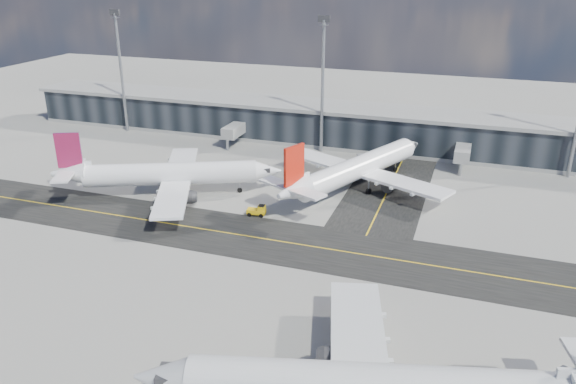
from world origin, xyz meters
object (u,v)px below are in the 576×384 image
Objects in this scene: baggage_tug at (258,210)px; service_van at (364,158)px; airliner_redtail at (357,168)px; airliner_af at (168,174)px.

baggage_tug reaches higher than service_van.
service_van is at bearing 155.39° from baggage_tug.
airliner_redtail is 16.13m from service_van.
airliner_af is 41.69m from service_van.
airliner_redtail is at bearing -105.94° from service_van.
airliner_redtail is at bearing 136.98° from baggage_tug.
baggage_tug is at bearing 56.28° from airliner_af.
baggage_tug is 0.59× the size of service_van.
airliner_af is 0.97× the size of airliner_redtail.
baggage_tug is at bearing -102.90° from airliner_redtail.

